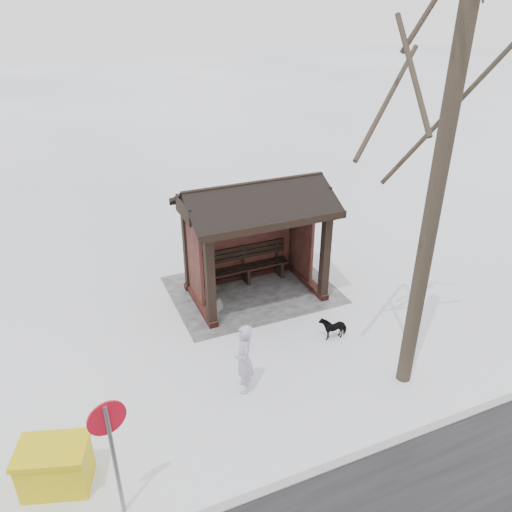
# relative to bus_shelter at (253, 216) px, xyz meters

# --- Properties ---
(ground) EXTENTS (120.00, 120.00, 0.00)m
(ground) POSITION_rel_bus_shelter_xyz_m (0.00, 0.16, -2.17)
(ground) COLOR white
(ground) RESTS_ON ground
(kerb) EXTENTS (120.00, 0.15, 0.06)m
(kerb) POSITION_rel_bus_shelter_xyz_m (0.00, 5.66, -2.16)
(kerb) COLOR gray
(kerb) RESTS_ON ground
(trampled_patch) EXTENTS (4.20, 3.20, 0.02)m
(trampled_patch) POSITION_rel_bus_shelter_xyz_m (0.00, -0.04, -2.16)
(trampled_patch) COLOR gray
(trampled_patch) RESTS_ON ground
(bus_shelter) EXTENTS (3.60, 2.40, 3.09)m
(bus_shelter) POSITION_rel_bus_shelter_xyz_m (0.00, 0.00, 0.00)
(bus_shelter) COLOR #361613
(bus_shelter) RESTS_ON ground
(tree_near) EXTENTS (3.42, 3.42, 9.03)m
(tree_near) POSITION_rel_bus_shelter_xyz_m (-1.50, 4.36, 3.99)
(tree_near) COLOR black
(tree_near) RESTS_ON ground
(pedestrian) EXTENTS (0.46, 0.60, 1.49)m
(pedestrian) POSITION_rel_bus_shelter_xyz_m (1.61, 3.36, -1.42)
(pedestrian) COLOR #9F99B4
(pedestrian) RESTS_ON ground
(dog) EXTENTS (0.64, 0.31, 0.53)m
(dog) POSITION_rel_bus_shelter_xyz_m (-0.90, 2.56, -1.90)
(dog) COLOR black
(dog) RESTS_ON ground
(grit_bin) EXTENTS (1.25, 1.03, 0.82)m
(grit_bin) POSITION_rel_bus_shelter_xyz_m (5.16, 4.23, -1.75)
(grit_bin) COLOR #C5AE0B
(grit_bin) RESTS_ON ground
(road_sign) EXTENTS (0.55, 0.16, 2.17)m
(road_sign) POSITION_rel_bus_shelter_xyz_m (4.29, 5.08, -0.58)
(road_sign) COLOR slate
(road_sign) RESTS_ON ground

